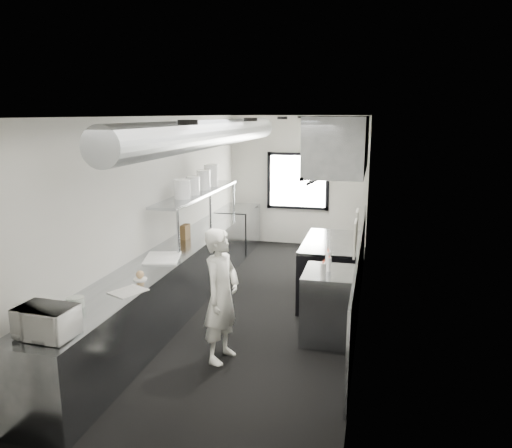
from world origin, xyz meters
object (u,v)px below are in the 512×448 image
Objects in this scene: prep_counter at (167,286)px; squeeze_bottle_d at (328,259)px; deli_tub_a at (73,302)px; plate_stack_c at (203,180)px; small_plate at (140,279)px; microwave at (46,322)px; bottle_station at (329,305)px; deli_tub_b at (77,302)px; knife_block at (185,232)px; plate_stack_d at (211,175)px; cutting_board at (162,258)px; range at (330,270)px; squeeze_bottle_a at (323,271)px; squeeze_bottle_b at (324,268)px; squeeze_bottle_c at (329,264)px; plate_stack_a at (182,189)px; squeeze_bottle_e at (328,257)px; far_work_table at (238,229)px; line_cook at (221,295)px; pass_shelf at (199,194)px; plate_stack_b at (193,186)px; exhaust_hood at (339,145)px.

prep_counter is 30.48× the size of squeeze_bottle_d.
deli_tub_a is 3.84m from plate_stack_c.
deli_tub_a is at bearing -106.09° from small_plate.
small_plate is (0.09, 1.63, -0.13)m from microwave.
deli_tub_b is (-2.41, -1.79, 0.50)m from bottle_station.
plate_stack_d is (0.03, 1.23, 0.75)m from knife_block.
cutting_board is 2.10m from plate_stack_c.
prep_counter is at bearing -83.38° from knife_block.
range is 4.47m from microwave.
plate_stack_c is 1.68× the size of squeeze_bottle_a.
squeeze_bottle_b is at bearing 35.08° from deli_tub_b.
plate_stack_c is at bearing 140.17° from squeeze_bottle_c.
plate_stack_a is 0.88× the size of plate_stack_c.
squeeze_bottle_e is (2.39, 2.11, 0.04)m from deli_tub_a.
squeeze_bottle_c is 0.30m from squeeze_bottle_e.
knife_block reaches higher than squeeze_bottle_c.
bottle_station is (0.11, -1.40, -0.02)m from range.
far_work_table is 0.76× the size of line_cook.
plate_stack_d is at bearing 32.76° from line_cook.
plate_stack_c is at bearing 135.23° from squeeze_bottle_a.
microwave is at bearing -89.68° from far_work_table.
squeeze_bottle_c is (0.04, 0.16, 0.01)m from squeeze_bottle_b.
squeeze_bottle_e reaches higher than squeeze_bottle_b.
small_plate is at bearing 76.17° from deli_tub_b.
plate_stack_c is (-0.08, 4.44, 0.70)m from microwave.
microwave reaches higher than squeeze_bottle_b.
small_plate is at bearing -86.28° from pass_shelf.
squeeze_bottle_e is (2.20, 2.79, -0.05)m from microwave.
microwave is 2.38× the size of squeeze_bottle_a.
knife_block is at bearing -101.65° from plate_stack_b.
squeeze_bottle_d is (0.01, 0.51, 0.00)m from squeeze_bottle_a.
squeeze_bottle_c reaches higher than prep_counter.
deli_tub_b is 3.83m from plate_stack_c.
deli_tub_b is 0.88× the size of small_plate.
cutting_board reaches higher than far_work_table.
squeeze_bottle_d reaches higher than squeeze_bottle_b.
far_work_table is 4.90m from line_cook.
prep_counter is 15.54× the size of plate_stack_d.
exhaust_hood is at bearing -13.69° from line_cook.
squeeze_bottle_b is 0.16m from squeeze_bottle_c.
deli_tub_a is 0.75× the size of squeeze_bottle_e.
squeeze_bottle_a and squeeze_bottle_d have the same top height.
squeeze_bottle_a is (1.10, 0.54, 0.21)m from line_cook.
squeeze_bottle_e is at bearing 7.02° from cutting_board.
deli_tub_a is 0.42× the size of plate_stack_c.
deli_tub_a is at bearing -145.25° from squeeze_bottle_b.
exhaust_hood is 6.65× the size of plate_stack_c.
plate_stack_b is at bearing 148.85° from bottle_station.
deli_tub_b is 3.00m from squeeze_bottle_c.
cutting_board is 3.43× the size of squeeze_bottle_c.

